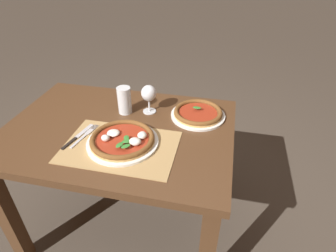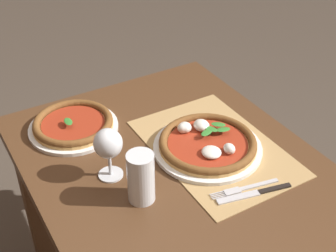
% 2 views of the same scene
% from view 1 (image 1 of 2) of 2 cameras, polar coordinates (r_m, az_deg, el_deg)
% --- Properties ---
extents(ground_plane, '(24.00, 24.00, 0.00)m').
position_cam_1_polar(ground_plane, '(1.93, -7.84, -18.78)').
color(ground_plane, '#473D33').
extents(dining_table, '(1.13, 0.80, 0.74)m').
position_cam_1_polar(dining_table, '(1.48, -9.68, -4.23)').
color(dining_table, '#4C301C').
rests_on(dining_table, ground).
extents(paper_placemat, '(0.51, 0.34, 0.00)m').
position_cam_1_polar(paper_placemat, '(1.28, -9.67, -4.15)').
color(paper_placemat, '#A88451').
rests_on(paper_placemat, dining_table).
extents(pizza_near, '(0.33, 0.33, 0.05)m').
position_cam_1_polar(pizza_near, '(1.29, -9.17, -2.76)').
color(pizza_near, silver).
rests_on(pizza_near, paper_placemat).
extents(pizza_far, '(0.28, 0.28, 0.04)m').
position_cam_1_polar(pizza_far, '(1.48, 6.12, 2.58)').
color(pizza_far, silver).
rests_on(pizza_far, dining_table).
extents(wine_glass, '(0.08, 0.08, 0.16)m').
position_cam_1_polar(wine_glass, '(1.47, -3.93, 6.45)').
color(wine_glass, silver).
rests_on(wine_glass, dining_table).
extents(pint_glass, '(0.07, 0.07, 0.15)m').
position_cam_1_polar(pint_glass, '(1.50, -8.84, 5.10)').
color(pint_glass, silver).
rests_on(pint_glass, dining_table).
extents(fork, '(0.05, 0.20, 0.00)m').
position_cam_1_polar(fork, '(1.38, -16.56, -1.90)').
color(fork, '#B7B7BC').
rests_on(fork, paper_placemat).
extents(knife, '(0.06, 0.21, 0.01)m').
position_cam_1_polar(knife, '(1.39, -17.81, -1.99)').
color(knife, black).
rests_on(knife, paper_placemat).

